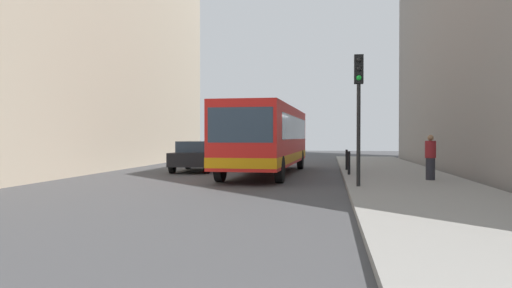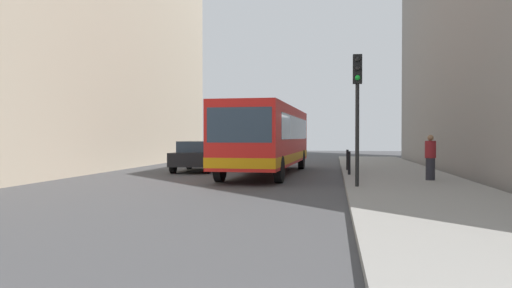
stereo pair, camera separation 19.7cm
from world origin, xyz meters
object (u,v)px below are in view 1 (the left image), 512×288
object	(u,v)px
car_beside_bus	(197,155)
traffic_light	(359,95)
bollard_mid	(347,160)
bus	(268,136)
pedestrian_near_signal	(430,158)
bollard_near	(349,163)

from	to	relation	value
car_beside_bus	traffic_light	world-z (taller)	traffic_light
car_beside_bus	bollard_mid	distance (m)	7.30
bus	bollard_mid	bearing A→B (deg)	-160.02
pedestrian_near_signal	bollard_near	bearing A→B (deg)	117.48
bus	car_beside_bus	world-z (taller)	bus
traffic_light	pedestrian_near_signal	xyz separation A→B (m)	(2.68, 2.62, -2.05)
car_beside_bus	bollard_mid	bearing A→B (deg)	175.06
bus	car_beside_bus	size ratio (longest dim) A/B	2.47
bus	pedestrian_near_signal	world-z (taller)	bus
bollard_mid	traffic_light	bearing A→B (deg)	-89.22
car_beside_bus	pedestrian_near_signal	size ratio (longest dim) A/B	2.78
bus	traffic_light	bearing A→B (deg)	122.75
pedestrian_near_signal	car_beside_bus	bearing A→B (deg)	127.59
bus	pedestrian_near_signal	distance (m)	7.34
car_beside_bus	pedestrian_near_signal	world-z (taller)	pedestrian_near_signal
traffic_light	pedestrian_near_signal	distance (m)	4.27
car_beside_bus	bollard_near	size ratio (longest dim) A/B	4.73
bus	pedestrian_near_signal	bearing A→B (deg)	152.69
bollard_near	pedestrian_near_signal	bearing A→B (deg)	-36.29
car_beside_bus	traffic_light	size ratio (longest dim) A/B	1.10
bus	car_beside_bus	distance (m)	4.07
bus	bollard_mid	world-z (taller)	bus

